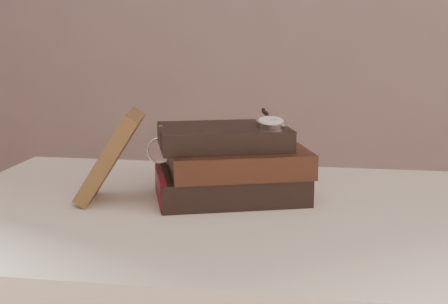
# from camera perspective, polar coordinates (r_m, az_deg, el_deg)

# --- Properties ---
(table) EXTENTS (1.00, 0.60, 0.75)m
(table) POSITION_cam_1_polar(r_m,az_deg,el_deg) (0.97, 2.67, -10.51)
(table) COLOR beige
(table) RESTS_ON ground
(book_stack) EXTENTS (0.27, 0.22, 0.12)m
(book_stack) POSITION_cam_1_polar(r_m,az_deg,el_deg) (0.98, 0.66, -1.21)
(book_stack) COLOR black
(book_stack) RESTS_ON table
(journal) EXTENTS (0.12, 0.11, 0.14)m
(journal) POSITION_cam_1_polar(r_m,az_deg,el_deg) (0.98, -10.53, -0.41)
(journal) COLOR #3D2B17
(journal) RESTS_ON table
(pocket_watch) EXTENTS (0.06, 0.15, 0.02)m
(pocket_watch) POSITION_cam_1_polar(r_m,az_deg,el_deg) (0.97, 4.34, 2.81)
(pocket_watch) COLOR silver
(pocket_watch) RESTS_ON book_stack
(eyeglasses) EXTENTS (0.13, 0.14, 0.05)m
(eyeglasses) POSITION_cam_1_polar(r_m,az_deg,el_deg) (1.04, -4.60, 0.20)
(eyeglasses) COLOR silver
(eyeglasses) RESTS_ON book_stack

